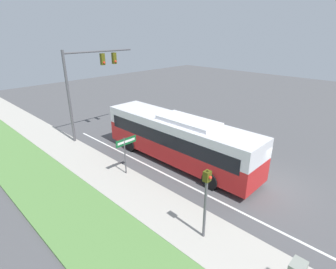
% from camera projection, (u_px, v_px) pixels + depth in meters
% --- Properties ---
extents(ground_plane, '(80.00, 80.00, 0.00)m').
position_uv_depth(ground_plane, '(266.00, 181.00, 15.59)').
color(ground_plane, '#4C4C4F').
extents(sidewalk, '(2.80, 80.00, 0.12)m').
position_uv_depth(sidewalk, '(203.00, 235.00, 11.44)').
color(sidewalk, '#ADA89E').
rests_on(sidewalk, ground_plane).
extents(lane_divider_near, '(0.14, 30.00, 0.01)m').
position_uv_depth(lane_divider_near, '(234.00, 209.00, 13.19)').
color(lane_divider_near, silver).
rests_on(lane_divider_near, ground_plane).
extents(bus, '(2.74, 11.61, 3.24)m').
position_uv_depth(bus, '(178.00, 137.00, 17.37)').
color(bus, red).
rests_on(bus, ground_plane).
extents(signal_gantry, '(6.14, 0.41, 7.09)m').
position_uv_depth(signal_gantry, '(88.00, 77.00, 20.38)').
color(signal_gantry, '#4C4C51').
rests_on(signal_gantry, ground_plane).
extents(pedestrian_signal, '(0.28, 0.34, 3.30)m').
position_uv_depth(pedestrian_signal, '(206.00, 195.00, 10.51)').
color(pedestrian_signal, '#4C4C51').
rests_on(pedestrian_signal, ground_plane).
extents(street_sign, '(1.47, 0.08, 2.48)m').
position_uv_depth(street_sign, '(126.00, 148.00, 15.70)').
color(street_sign, '#4C4C51').
rests_on(street_sign, ground_plane).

